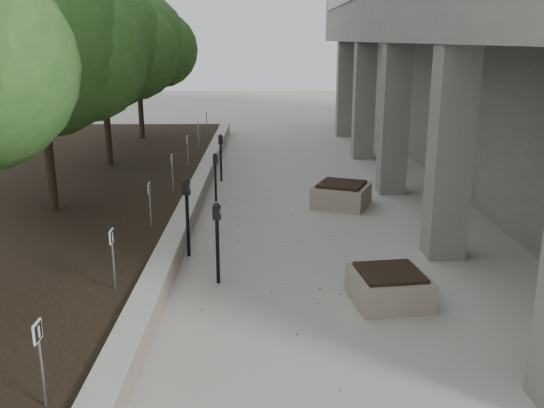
{
  "coord_description": "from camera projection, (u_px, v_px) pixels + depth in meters",
  "views": [
    {
      "loc": [
        -0.06,
        -4.95,
        4.08
      ],
      "look_at": [
        0.08,
        6.3,
        0.97
      ],
      "focal_mm": 39.39,
      "sensor_mm": 36.0,
      "label": 1
    }
  ],
  "objects": [
    {
      "name": "retaining_wall",
      "position": [
        192.0,
        203.0,
        14.44
      ],
      "size": [
        0.39,
        26.0,
        0.5
      ],
      "primitive_type": null,
      "color": "gray",
      "rests_on": "ground"
    },
    {
      "name": "planting_bed",
      "position": [
        40.0,
        206.0,
        14.41
      ],
      "size": [
        7.0,
        26.0,
        0.4
      ],
      "primitive_type": "cube",
      "color": "black",
      "rests_on": "ground"
    },
    {
      "name": "crabapple_tree_3",
      "position": [
        42.0,
        86.0,
        12.68
      ],
      "size": [
        4.6,
        4.0,
        5.44
      ],
      "primitive_type": null,
      "color": "#2B5A22",
      "rests_on": "planting_bed"
    },
    {
      "name": "crabapple_tree_4",
      "position": [
        103.0,
        73.0,
        17.5
      ],
      "size": [
        4.6,
        4.0,
        5.44
      ],
      "primitive_type": null,
      "color": "#2B5A22",
      "rests_on": "planting_bed"
    },
    {
      "name": "crabapple_tree_5",
      "position": [
        138.0,
        66.0,
        22.31
      ],
      "size": [
        4.6,
        4.0,
        5.44
      ],
      "primitive_type": null,
      "color": "#2B5A22",
      "rests_on": "planting_bed"
    },
    {
      "name": "parking_sign_2",
      "position": [
        41.0,
        365.0,
        6.07
      ],
      "size": [
        0.04,
        0.22,
        0.96
      ],
      "primitive_type": null,
      "color": "black",
      "rests_on": "planting_bed"
    },
    {
      "name": "parking_sign_3",
      "position": [
        113.0,
        260.0,
        8.96
      ],
      "size": [
        0.04,
        0.22,
        0.96
      ],
      "primitive_type": null,
      "color": "black",
      "rests_on": "planting_bed"
    },
    {
      "name": "parking_sign_4",
      "position": [
        150.0,
        206.0,
        11.86
      ],
      "size": [
        0.04,
        0.22,
        0.96
      ],
      "primitive_type": null,
      "color": "black",
      "rests_on": "planting_bed"
    },
    {
      "name": "parking_sign_5",
      "position": [
        173.0,
        173.0,
        14.75
      ],
      "size": [
        0.04,
        0.22,
        0.96
      ],
      "primitive_type": null,
      "color": "black",
      "rests_on": "planting_bed"
    },
    {
      "name": "parking_sign_6",
      "position": [
        188.0,
        152.0,
        17.64
      ],
      "size": [
        0.04,
        0.22,
        0.96
      ],
      "primitive_type": null,
      "color": "black",
      "rests_on": "planting_bed"
    },
    {
      "name": "parking_sign_7",
      "position": [
        198.0,
        136.0,
        20.53
      ],
      "size": [
        0.04,
        0.22,
        0.96
      ],
      "primitive_type": null,
      "color": "black",
      "rests_on": "planting_bed"
    },
    {
      "name": "parking_sign_8",
      "position": [
        207.0,
        124.0,
        23.42
      ],
      "size": [
        0.04,
        0.22,
        0.96
      ],
      "primitive_type": null,
      "color": "black",
      "rests_on": "planting_bed"
    },
    {
      "name": "parking_meter_2",
      "position": [
        217.0,
        243.0,
        10.15
      ],
      "size": [
        0.17,
        0.14,
        1.45
      ],
      "primitive_type": null,
      "rotation": [
        0.0,
        0.0,
        -0.3
      ],
      "color": "black",
      "rests_on": "ground"
    },
    {
      "name": "parking_meter_3",
      "position": [
        188.0,
        218.0,
        11.43
      ],
      "size": [
        0.18,
        0.15,
        1.56
      ],
      "primitive_type": null,
      "rotation": [
        0.0,
        0.0,
        -0.27
      ],
      "color": "black",
      "rests_on": "ground"
    },
    {
      "name": "parking_meter_4",
      "position": [
        215.0,
        177.0,
        15.4
      ],
      "size": [
        0.14,
        0.12,
        1.28
      ],
      "primitive_type": null,
      "rotation": [
        0.0,
        0.0,
        0.25
      ],
      "color": "black",
      "rests_on": "ground"
    },
    {
      "name": "parking_meter_5",
      "position": [
        221.0,
        158.0,
        17.63
      ],
      "size": [
        0.17,
        0.14,
        1.4
      ],
      "primitive_type": null,
      "rotation": [
        0.0,
        0.0,
        0.38
      ],
      "color": "black",
      "rests_on": "ground"
    },
    {
      "name": "planter_front",
      "position": [
        389.0,
        286.0,
        9.53
      ],
      "size": [
        1.29,
        1.29,
        0.54
      ],
      "primitive_type": null,
      "rotation": [
        0.0,
        0.0,
        0.13
      ],
      "color": "gray",
      "rests_on": "ground"
    },
    {
      "name": "planter_back",
      "position": [
        341.0,
        194.0,
        15.06
      ],
      "size": [
        1.67,
        1.67,
        0.6
      ],
      "primitive_type": null,
      "rotation": [
        0.0,
        0.0,
        -0.38
      ],
      "color": "gray",
      "rests_on": "ground"
    },
    {
      "name": "berry_scatter",
      "position": [
        263.0,
        275.0,
        10.67
      ],
      "size": [
        3.3,
        14.1,
        0.02
      ],
      "primitive_type": null,
      "color": "maroon",
      "rests_on": "ground"
    }
  ]
}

